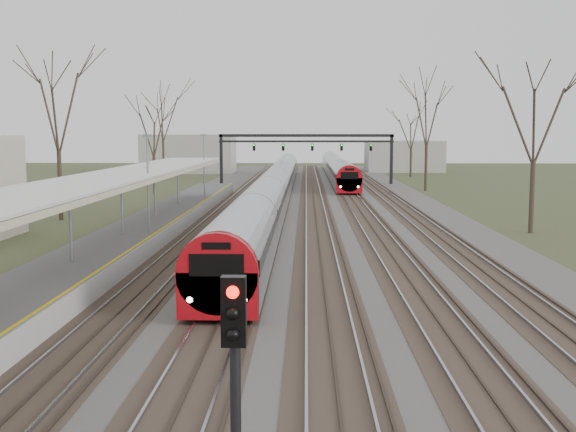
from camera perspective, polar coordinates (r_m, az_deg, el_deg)
name	(u,v)px	position (r m, az deg, el deg)	size (l,w,h in m)	color
track_bed	(306,210)	(57.35, 1.44, 0.47)	(24.00, 160.00, 0.22)	#474442
platform	(139,235)	(41.00, -11.70, -1.46)	(3.50, 69.00, 1.00)	#9E9B93
canopy	(116,178)	(36.30, -13.44, 2.93)	(4.10, 50.00, 3.11)	slate
signal_gantry	(306,144)	(87.03, 1.47, 5.72)	(21.00, 0.59, 6.08)	black
tree_west_far	(57,106)	(52.97, -17.77, 8.29)	(5.50, 5.50, 11.33)	#2D231C
tree_east_far	(535,114)	(46.15, 18.94, 7.65)	(5.00, 5.00, 10.30)	#2D231C
train_near	(276,184)	(67.01, -0.93, 2.56)	(2.62, 90.21, 3.05)	#AEB1B8
train_far	(337,167)	(100.56, 3.86, 3.86)	(2.62, 60.21, 3.05)	#AEB1B8
signal_post	(235,370)	(10.56, -4.22, -12.02)	(0.35, 0.45, 4.10)	black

